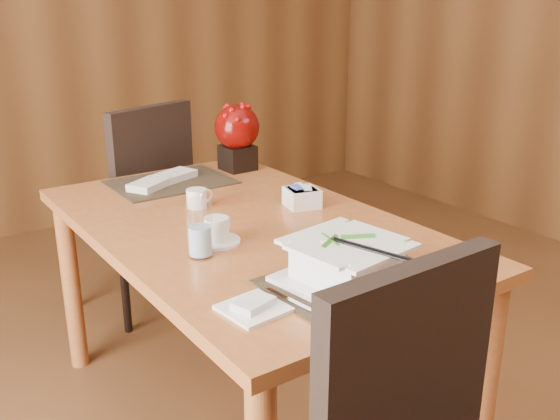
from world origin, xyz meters
TOP-DOWN VIEW (x-y plane):
  - back_wall at (0.00, 3.00)m, footprint 5.00×0.02m
  - dining_table at (0.00, 0.60)m, footprint 0.90×1.50m
  - placemat_near at (0.00, 0.05)m, footprint 0.45×0.33m
  - placemat_far at (0.00, 1.15)m, footprint 0.45×0.33m
  - soup_setting at (-0.03, 0.06)m, footprint 0.33×0.33m
  - coffee_cup at (-0.16, 0.50)m, footprint 0.14×0.14m
  - water_glass at (-0.25, 0.44)m, footprint 0.09×0.09m
  - creamer_jug at (-0.06, 0.82)m, footprint 0.10×0.10m
  - sugar_caddy at (0.25, 0.63)m, footprint 0.13×0.13m
  - berry_decor at (0.32, 1.17)m, footprint 0.19×0.19m
  - napkins_far at (-0.03, 1.15)m, footprint 0.32×0.22m
  - bread_plate at (-0.30, 0.08)m, footprint 0.15×0.15m
  - far_chair at (0.03, 1.59)m, footprint 0.59×0.59m

SIDE VIEW (x-z plane):
  - far_chair at x=0.03m, z-range 0.06..1.06m
  - dining_table at x=0.00m, z-range 0.28..1.03m
  - placemat_near at x=0.00m, z-range 0.75..0.76m
  - placemat_far at x=0.00m, z-range 0.75..0.76m
  - bread_plate at x=-0.30m, z-range 0.75..0.76m
  - napkins_far at x=-0.03m, z-range 0.76..0.78m
  - sugar_caddy at x=0.25m, z-range 0.75..0.81m
  - creamer_jug at x=-0.06m, z-range 0.75..0.82m
  - coffee_cup at x=-0.16m, z-range 0.74..0.82m
  - soup_setting at x=-0.03m, z-range 0.75..0.87m
  - water_glass at x=-0.25m, z-range 0.75..0.92m
  - berry_decor at x=0.32m, z-range 0.77..1.04m
  - back_wall at x=0.00m, z-range 0.00..2.80m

